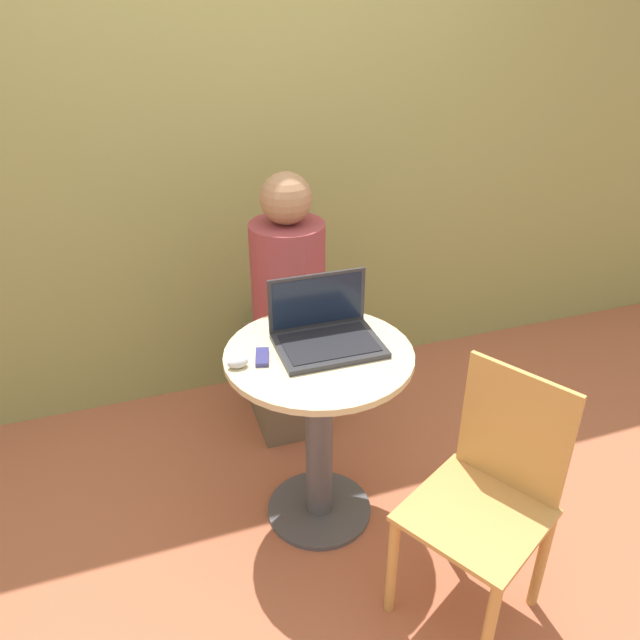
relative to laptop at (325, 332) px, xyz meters
The scene contains 8 objects.
ground_plane 0.82m from the laptop, 128.54° to the right, with size 12.00×12.00×0.00m, color #B26042.
back_wall 1.12m from the laptop, 92.46° to the left, with size 7.00×0.05×2.60m.
round_table 0.31m from the laptop, 128.54° to the right, with size 0.67×0.67×0.77m.
laptop is the anchor object (origin of this frame).
cell_phone 0.25m from the laptop, behind, with size 0.07×0.12×0.02m.
computer_mouse 0.34m from the laptop, behind, with size 0.07×0.04×0.04m.
chair_empty 0.78m from the laptop, 60.42° to the right, with size 0.54×0.54×0.88m.
person_seated 0.61m from the laptop, 89.03° to the left, with size 0.32×0.49×1.26m.
Camera 1 is at (-0.61, -1.76, 1.93)m, focal length 35.00 mm.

